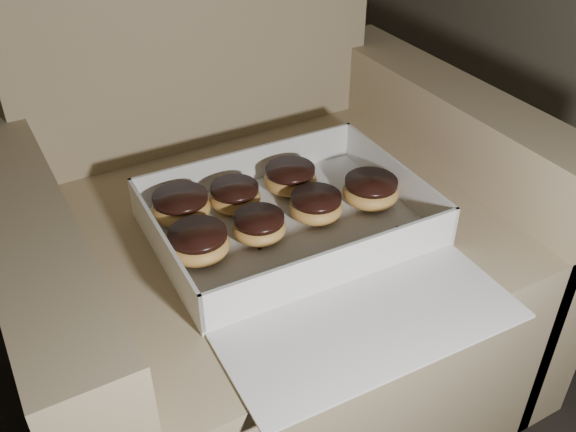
{
  "coord_description": "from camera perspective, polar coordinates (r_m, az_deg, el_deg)",
  "views": [
    {
      "loc": [
        0.47,
        0.18,
        1.06
      ],
      "look_at": [
        0.89,
        0.93,
        0.45
      ],
      "focal_mm": 40.0,
      "sensor_mm": 36.0,
      "label": 1
    }
  ],
  "objects": [
    {
      "name": "donut_f",
      "position": [
        1.02,
        -2.58,
        -0.92
      ],
      "size": [
        0.09,
        0.09,
        0.04
      ],
      "color": "#E2AC4F",
      "rests_on": "bakery_box"
    },
    {
      "name": "donut_c",
      "position": [
        1.1,
        -4.75,
        1.77
      ],
      "size": [
        0.09,
        0.09,
        0.04
      ],
      "color": "#E2AC4F",
      "rests_on": "bakery_box"
    },
    {
      "name": "donut_d",
      "position": [
        1.07,
        2.5,
        0.9
      ],
      "size": [
        0.09,
        0.09,
        0.05
      ],
      "color": "#E2AC4F",
      "rests_on": "bakery_box"
    },
    {
      "name": "donut_e",
      "position": [
        1.08,
        -9.5,
        0.83
      ],
      "size": [
        0.1,
        0.1,
        0.05
      ],
      "color": "#E2AC4F",
      "rests_on": "bakery_box"
    },
    {
      "name": "donut_a",
      "position": [
        1.11,
        7.35,
        2.23
      ],
      "size": [
        0.1,
        0.1,
        0.05
      ],
      "color": "#E2AC4F",
      "rests_on": "bakery_box"
    },
    {
      "name": "crumb_b",
      "position": [
        0.94,
        -1.58,
        -6.39
      ],
      "size": [
        0.01,
        0.01,
        0.0
      ],
      "primitive_type": "ellipsoid",
      "color": "black",
      "rests_on": "bakery_box"
    },
    {
      "name": "crumb_c",
      "position": [
        1.01,
        -2.55,
        -2.9
      ],
      "size": [
        0.01,
        0.01,
        0.0
      ],
      "primitive_type": "ellipsoid",
      "color": "black",
      "rests_on": "bakery_box"
    },
    {
      "name": "donut_b",
      "position": [
        0.99,
        -7.97,
        -2.41
      ],
      "size": [
        0.1,
        0.1,
        0.05
      ],
      "color": "#E2AC4F",
      "rests_on": "bakery_box"
    },
    {
      "name": "crumb_a",
      "position": [
        1.07,
        9.75,
        -1.01
      ],
      "size": [
        0.01,
        0.01,
        0.0
      ],
      "primitive_type": "ellipsoid",
      "color": "black",
      "rests_on": "bakery_box"
    },
    {
      "name": "armchair",
      "position": [
        1.23,
        -2.35,
        -3.08
      ],
      "size": [
        0.91,
        0.77,
        0.95
      ],
      "color": "#8F815B",
      "rests_on": "floor"
    },
    {
      "name": "donut_g",
      "position": [
        1.14,
        0.19,
        3.39
      ],
      "size": [
        0.09,
        0.09,
        0.05
      ],
      "color": "#E2AC4F",
      "rests_on": "bakery_box"
    },
    {
      "name": "bakery_box",
      "position": [
        1.03,
        1.36,
        -1.88
      ],
      "size": [
        0.45,
        0.52,
        0.07
      ],
      "rotation": [
        0.0,
        0.0,
        -0.03
      ],
      "color": "silver",
      "rests_on": "armchair"
    }
  ]
}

